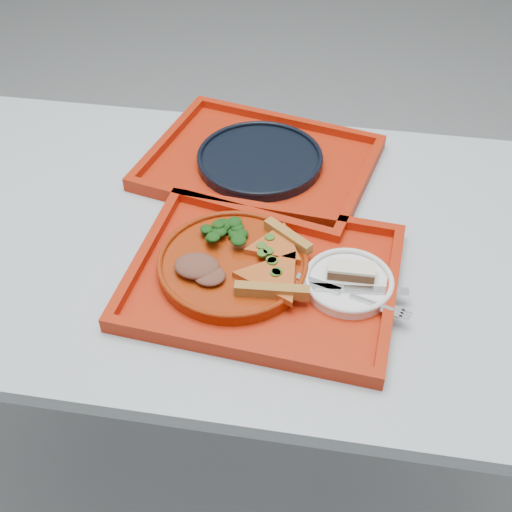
% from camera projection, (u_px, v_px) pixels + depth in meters
% --- Properties ---
extents(ground, '(10.00, 10.00, 0.00)m').
position_uv_depth(ground, '(230.00, 439.00, 1.72)').
color(ground, gray).
rests_on(ground, ground).
extents(table, '(1.60, 0.80, 0.75)m').
position_uv_depth(table, '(220.00, 260.00, 1.26)').
color(table, '#ACB8C1').
rests_on(table, ground).
extents(tray_main, '(0.48, 0.39, 0.01)m').
position_uv_depth(tray_main, '(263.00, 279.00, 1.11)').
color(tray_main, '#A71F08').
rests_on(tray_main, table).
extents(tray_far, '(0.52, 0.44, 0.01)m').
position_uv_depth(tray_far, '(260.00, 166.00, 1.34)').
color(tray_far, '#A71F08').
rests_on(tray_far, table).
extents(dinner_plate, '(0.26, 0.26, 0.02)m').
position_uv_depth(dinner_plate, '(233.00, 265.00, 1.11)').
color(dinner_plate, maroon).
rests_on(dinner_plate, tray_main).
extents(side_plate, '(0.15, 0.15, 0.01)m').
position_uv_depth(side_plate, '(348.00, 284.00, 1.08)').
color(side_plate, white).
rests_on(side_plate, tray_main).
extents(navy_plate, '(0.26, 0.26, 0.02)m').
position_uv_depth(navy_plate, '(260.00, 160.00, 1.33)').
color(navy_plate, black).
rests_on(navy_plate, tray_far).
extents(pizza_slice_a, '(0.13, 0.15, 0.02)m').
position_uv_depth(pizza_slice_a, '(274.00, 275.00, 1.07)').
color(pizza_slice_a, '#C37220').
rests_on(pizza_slice_a, dinner_plate).
extents(pizza_slice_b, '(0.15, 0.15, 0.02)m').
position_uv_depth(pizza_slice_b, '(276.00, 244.00, 1.12)').
color(pizza_slice_b, '#C37220').
rests_on(pizza_slice_b, dinner_plate).
extents(salad_heap, '(0.08, 0.07, 0.04)m').
position_uv_depth(salad_heap, '(223.00, 230.00, 1.13)').
color(salad_heap, black).
rests_on(salad_heap, dinner_plate).
extents(meat_portion, '(0.08, 0.06, 0.02)m').
position_uv_depth(meat_portion, '(197.00, 266.00, 1.08)').
color(meat_portion, brown).
rests_on(meat_portion, dinner_plate).
extents(dessert_bar, '(0.08, 0.03, 0.02)m').
position_uv_depth(dessert_bar, '(351.00, 271.00, 1.08)').
color(dessert_bar, '#4D2819').
rests_on(dessert_bar, side_plate).
extents(knife, '(0.19, 0.03, 0.01)m').
position_uv_depth(knife, '(353.00, 289.00, 1.06)').
color(knife, silver).
rests_on(knife, side_plate).
extents(fork, '(0.18, 0.08, 0.01)m').
position_uv_depth(fork, '(349.00, 294.00, 1.05)').
color(fork, silver).
rests_on(fork, side_plate).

